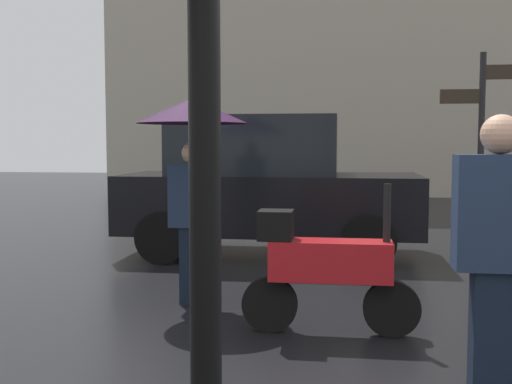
{
  "coord_description": "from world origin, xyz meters",
  "views": [
    {
      "loc": [
        -0.21,
        -2.08,
        1.55
      ],
      "look_at": [
        -0.99,
        3.6,
        1.1
      ],
      "focal_mm": 43.45,
      "sensor_mm": 36.0,
      "label": 1
    }
  ],
  "objects_px": {
    "pedestrian_with_umbrella": "(192,137)",
    "pedestrian_with_bag": "(500,245)",
    "parked_car_left": "(266,185)",
    "street_signpost": "(482,136)",
    "parked_scooter": "(324,267)"
  },
  "relations": [
    {
      "from": "pedestrian_with_umbrella",
      "to": "pedestrian_with_bag",
      "type": "distance_m",
      "value": 3.21
    },
    {
      "from": "pedestrian_with_bag",
      "to": "parked_car_left",
      "type": "relative_size",
      "value": 0.42
    },
    {
      "from": "pedestrian_with_bag",
      "to": "parked_car_left",
      "type": "height_order",
      "value": "parked_car_left"
    },
    {
      "from": "pedestrian_with_umbrella",
      "to": "street_signpost",
      "type": "bearing_deg",
      "value": -46.99
    },
    {
      "from": "pedestrian_with_bag",
      "to": "pedestrian_with_umbrella",
      "type": "bearing_deg",
      "value": -94.32
    },
    {
      "from": "parked_car_left",
      "to": "pedestrian_with_bag",
      "type": "bearing_deg",
      "value": 125.73
    },
    {
      "from": "parked_scooter",
      "to": "parked_car_left",
      "type": "distance_m",
      "value": 3.69
    },
    {
      "from": "pedestrian_with_umbrella",
      "to": "parked_car_left",
      "type": "distance_m",
      "value": 2.84
    },
    {
      "from": "parked_car_left",
      "to": "street_signpost",
      "type": "xyz_separation_m",
      "value": [
        2.81,
        -0.32,
        0.67
      ]
    },
    {
      "from": "pedestrian_with_bag",
      "to": "parked_scooter",
      "type": "height_order",
      "value": "pedestrian_with_bag"
    },
    {
      "from": "parked_scooter",
      "to": "parked_car_left",
      "type": "bearing_deg",
      "value": 124.1
    },
    {
      "from": "parked_scooter",
      "to": "parked_car_left",
      "type": "xyz_separation_m",
      "value": [
        -0.91,
        3.55,
        0.42
      ]
    },
    {
      "from": "parked_car_left",
      "to": "parked_scooter",
      "type": "bearing_deg",
      "value": 118.31
    },
    {
      "from": "pedestrian_with_umbrella",
      "to": "parked_scooter",
      "type": "height_order",
      "value": "pedestrian_with_umbrella"
    },
    {
      "from": "pedestrian_with_umbrella",
      "to": "parked_car_left",
      "type": "height_order",
      "value": "pedestrian_with_umbrella"
    }
  ]
}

